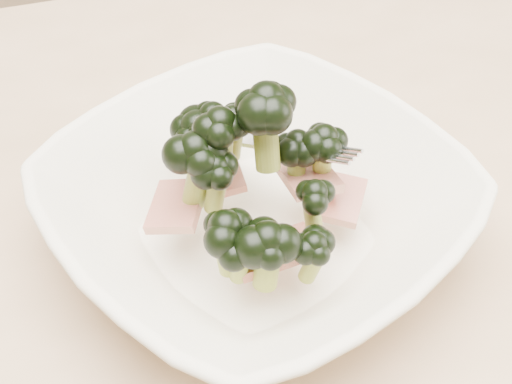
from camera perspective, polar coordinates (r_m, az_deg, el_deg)
The scene contains 2 objects.
dining_table at distance 0.59m, azimuth -3.13°, elevation -11.53°, with size 1.20×0.80×0.75m.
broccoli_dish at distance 0.49m, azimuth -0.13°, elevation -0.90°, with size 0.36×0.36×0.14m.
Camera 1 is at (-0.07, -0.32, 1.14)m, focal length 50.00 mm.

